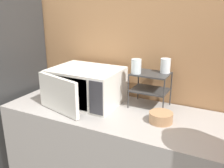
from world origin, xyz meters
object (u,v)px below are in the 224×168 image
glass_front_left (136,66)px  refrigerator (3,88)px  bowl (161,117)px  dish_rack (150,83)px  microwave (85,86)px  glass_back_right (165,66)px

glass_front_left → refrigerator: refrigerator is taller
bowl → dish_rack: bearing=125.4°
bowl → refrigerator: refrigerator is taller
refrigerator → dish_rack: bearing=6.6°
microwave → refrigerator: 1.01m
microwave → glass_back_right: glass_back_right is taller
microwave → bowl: size_ratio=3.42×
bowl → glass_back_right: bearing=103.3°
refrigerator → bowl: bearing=-2.0°
glass_back_right → microwave: bearing=-159.9°
dish_rack → bowl: (0.17, -0.23, -0.17)m
glass_front_left → glass_back_right: size_ratio=1.00×
microwave → dish_rack: bearing=17.3°
dish_rack → microwave: bearing=-162.7°
dish_rack → glass_back_right: (0.10, 0.06, 0.14)m
bowl → refrigerator: (-1.67, 0.06, -0.06)m
microwave → bowl: (0.68, -0.07, -0.11)m
dish_rack → glass_back_right: size_ratio=2.60×
glass_front_left → bowl: glass_front_left is taller
microwave → glass_back_right: size_ratio=5.05×
glass_back_right → bowl: (0.07, -0.30, -0.30)m
bowl → refrigerator: 1.68m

